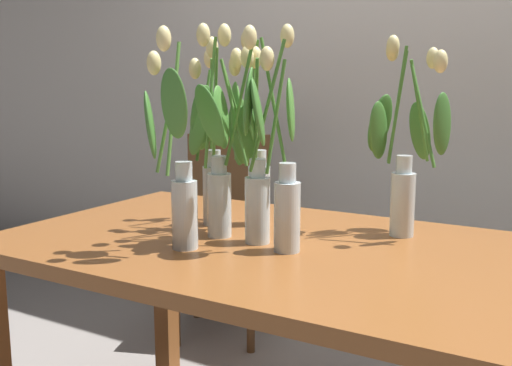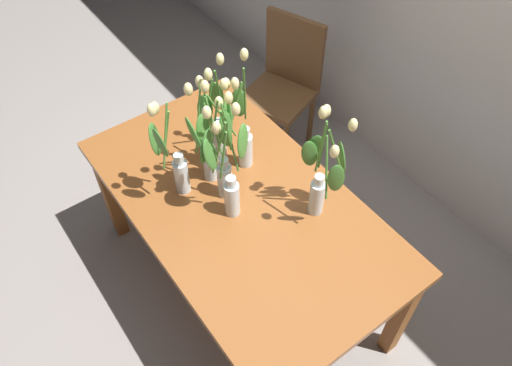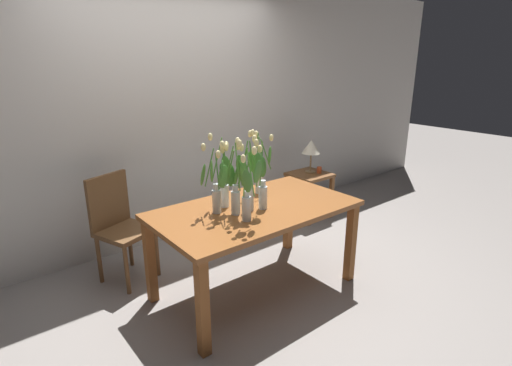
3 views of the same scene
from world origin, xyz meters
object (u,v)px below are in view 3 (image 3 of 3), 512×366
object	(u,v)px
tulip_vase_5	(234,184)
dining_chair	(119,222)
table_lamp	(311,148)
side_table	(309,183)
tulip_vase_2	(258,168)
dining_table	(255,218)
tulip_vase_1	(247,184)
tulip_vase_4	(215,191)
pillar_candle	(319,170)
tulip_vase_0	(262,186)
tulip_vase_3	(224,183)
tulip_vase_6	(248,197)

from	to	relation	value
tulip_vase_5	dining_chair	bearing A→B (deg)	122.87
table_lamp	side_table	bearing A→B (deg)	-144.87
tulip_vase_2	table_lamp	world-z (taller)	tulip_vase_2
dining_table	tulip_vase_1	xyz separation A→B (m)	(-0.09, -0.01, 0.31)
tulip_vase_4	pillar_candle	size ratio (longest dim) A/B	7.14
tulip_vase_0	tulip_vase_3	distance (m)	0.30
tulip_vase_0	pillar_candle	xyz separation A→B (m)	(1.59, 0.85, -0.35)
dining_chair	side_table	xyz separation A→B (m)	(2.28, -0.06, -0.09)
tulip_vase_2	table_lamp	bearing A→B (deg)	24.79
tulip_vase_2	tulip_vase_6	bearing A→B (deg)	-135.31
dining_table	table_lamp	world-z (taller)	table_lamp
tulip_vase_4	tulip_vase_2	bearing A→B (deg)	17.21
side_table	pillar_candle	world-z (taller)	pillar_candle
dining_chair	tulip_vase_5	bearing A→B (deg)	-57.13
tulip_vase_3	table_lamp	size ratio (longest dim) A/B	1.48
tulip_vase_0	table_lamp	world-z (taller)	tulip_vase_0
tulip_vase_0	tulip_vase_3	bearing A→B (deg)	133.04
tulip_vase_2	tulip_vase_6	size ratio (longest dim) A/B	1.00
pillar_candle	tulip_vase_3	bearing A→B (deg)	-160.63
dining_chair	tulip_vase_0	bearing A→B (deg)	-50.87
tulip_vase_0	side_table	world-z (taller)	tulip_vase_0
tulip_vase_3	tulip_vase_1	bearing A→B (deg)	-55.68
tulip_vase_2	dining_chair	world-z (taller)	tulip_vase_2
tulip_vase_3	tulip_vase_2	bearing A→B (deg)	14.78
tulip_vase_4	table_lamp	world-z (taller)	tulip_vase_4
side_table	tulip_vase_0	bearing A→B (deg)	-148.65
tulip_vase_0	tulip_vase_1	xyz separation A→B (m)	(-0.10, 0.06, 0.02)
table_lamp	dining_table	bearing A→B (deg)	-150.81
tulip_vase_5	table_lamp	world-z (taller)	tulip_vase_5
tulip_vase_1	tulip_vase_4	size ratio (longest dim) A/B	1.09
table_lamp	pillar_candle	xyz separation A→B (m)	(0.07, -0.08, -0.27)
tulip_vase_6	dining_chair	distance (m)	1.29
dining_chair	pillar_candle	bearing A→B (deg)	-2.87
tulip_vase_5	tulip_vase_6	distance (m)	0.19
tulip_vase_4	tulip_vase_5	distance (m)	0.15
tulip_vase_1	tulip_vase_6	size ratio (longest dim) A/B	1.04
dining_table	tulip_vase_3	xyz separation A→B (m)	(-0.20, 0.14, 0.30)
tulip_vase_2	side_table	xyz separation A→B (m)	(1.26, 0.58, -0.53)
tulip_vase_3	tulip_vase_6	world-z (taller)	tulip_vase_3
tulip_vase_1	tulip_vase_5	size ratio (longest dim) A/B	1.00
table_lamp	pillar_candle	size ratio (longest dim) A/B	5.31
tulip_vase_0	side_table	xyz separation A→B (m)	(1.49, 0.91, -0.50)
dining_table	tulip_vase_1	bearing A→B (deg)	-171.59
tulip_vase_5	dining_table	bearing A→B (deg)	1.35
dining_table	tulip_vase_5	distance (m)	0.38
dining_table	dining_chair	world-z (taller)	dining_chair
dining_table	tulip_vase_6	xyz separation A→B (m)	(-0.22, -0.19, 0.28)
tulip_vase_2	tulip_vase_6	world-z (taller)	tulip_vase_6
tulip_vase_6	pillar_candle	size ratio (longest dim) A/B	7.49
tulip_vase_5	table_lamp	size ratio (longest dim) A/B	1.46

